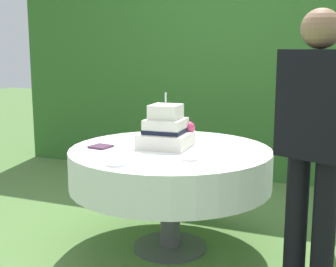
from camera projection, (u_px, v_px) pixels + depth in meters
ground_plane at (170, 248)px, 3.35m from camera, size 20.00×20.00×0.00m
foliage_hedge at (247, 48)px, 5.09m from camera, size 5.36×0.54×2.78m
cake_table at (170, 167)px, 3.24m from camera, size 1.39×1.39×0.72m
wedding_cake at (166, 130)px, 3.25m from camera, size 0.35×0.35×0.38m
serving_plate_near at (210, 137)px, 3.61m from camera, size 0.11×0.11×0.01m
serving_plate_far at (117, 164)px, 2.77m from camera, size 0.12×0.12×0.01m
serving_plate_left at (190, 159)px, 2.90m from camera, size 0.10×0.10×0.01m
napkin_stack at (101, 147)px, 3.25m from camera, size 0.15×0.15×0.01m
standing_person at (314, 142)px, 2.41m from camera, size 0.41×0.32×1.60m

